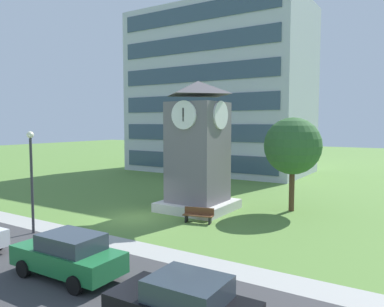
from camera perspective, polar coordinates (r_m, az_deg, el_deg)
name	(u,v)px	position (r m, az deg, el deg)	size (l,w,h in m)	color
ground_plane	(134,218)	(23.80, -8.72, -9.59)	(160.00, 160.00, 0.00)	#567F38
kerb_strip	(81,235)	(20.90, -16.53, -11.73)	(120.00, 1.60, 0.01)	#9E9E99
office_building	(220,92)	(46.34, 4.19, 9.28)	(20.83, 11.36, 19.20)	#B7BCC6
clock_tower	(198,154)	(25.02, 0.91, -0.08)	(4.43, 4.43, 8.58)	slate
park_bench	(198,215)	(22.30, 0.99, -9.29)	(1.86, 0.91, 0.88)	brown
street_lamp	(31,170)	(21.43, -23.14, -2.28)	(0.36, 0.36, 5.40)	#333338
tree_streetside	(293,146)	(25.58, 14.99, 1.08)	(3.76, 3.76, 6.21)	#513823
parked_car_green	(69,255)	(15.43, -18.18, -14.36)	(4.54, 2.09, 1.69)	#1E6B38
parked_car_black	(183,306)	(11.02, -1.35, -22.13)	(4.14, 2.13, 1.69)	black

